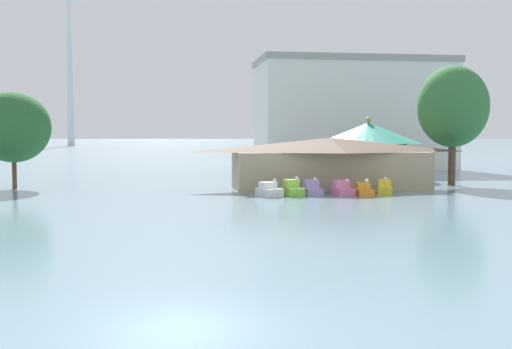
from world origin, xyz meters
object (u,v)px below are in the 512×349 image
Objects in this scene: pedal_boat_pink at (342,189)px; pedal_boat_orange at (363,190)px; boathouse at (330,162)px; pedal_boat_yellow at (385,188)px; background_building_block at (353,114)px; pedal_boat_white at (269,191)px; pedal_boat_lime at (292,189)px; pedal_boat_lavender at (312,189)px; shoreline_tree_tall_left at (13,127)px; distant_broadcast_tower at (69,26)px; green_roof_pavilion at (368,147)px; shoreline_tree_right at (453,107)px.

pedal_boat_pink reaches higher than pedal_boat_orange.
boathouse is at bearing -167.25° from pedal_boat_orange.
pedal_boat_yellow is (4.41, 0.96, -0.02)m from pedal_boat_pink.
boathouse is 0.67× the size of background_building_block.
pedal_boat_white is 0.95× the size of pedal_boat_orange.
pedal_boat_lavender is at bearing 112.34° from pedal_boat_lime.
background_building_block reaches higher than pedal_boat_lavender.
distant_broadcast_tower reaches higher than shoreline_tree_tall_left.
pedal_boat_lime is at bearing -125.91° from green_roof_pavilion.
pedal_boat_lavender reaches higher than pedal_boat_pink.
pedal_boat_lime is at bearing -97.35° from pedal_boat_pink.
pedal_boat_lavender reaches higher than pedal_boat_orange.
boathouse is 15.74m from shoreline_tree_right.
boathouse is at bearing 167.23° from pedal_boat_pink.
pedal_boat_pink is 20.47m from green_roof_pavilion.
green_roof_pavilion reaches higher than boathouse.
pedal_boat_lavender is 2.83m from pedal_boat_pink.
pedal_boat_orange is at bearing -41.34° from pedal_boat_yellow.
boathouse reaches higher than pedal_boat_pink.
green_roof_pavilion is at bearing 147.75° from pedal_boat_pink.
pedal_boat_yellow is at bearing 123.62° from pedal_boat_orange.
pedal_boat_lime is 23.21m from shoreline_tree_right.
boathouse is (7.45, 7.09, 2.20)m from pedal_boat_white.
pedal_boat_yellow is at bearing 86.62° from pedal_boat_lavender.
pedal_boat_yellow is 0.02× the size of distant_broadcast_tower.
pedal_boat_white is at bearing -91.84° from pedal_boat_lime.
green_roof_pavilion reaches higher than pedal_boat_lavender.
pedal_boat_lime is 8.90m from boathouse.
pedal_boat_lavender reaches higher than pedal_boat_white.
boathouse is 0.14× the size of distant_broadcast_tower.
boathouse is 40.41m from background_building_block.
pedal_boat_lime is at bearing -154.74° from shoreline_tree_right.
pedal_boat_pink is 1.92m from pedal_boat_orange.
pedal_boat_orange is at bearing 67.58° from pedal_boat_pink.
distant_broadcast_tower is (-72.57, 257.64, 57.03)m from green_roof_pavilion.
boathouse is at bearing -170.25° from shoreline_tree_right.
distant_broadcast_tower is at bearing -147.25° from pedal_boat_yellow.
pedal_boat_yellow is at bearing 87.15° from pedal_boat_lime.
pedal_boat_yellow reaches higher than pedal_boat_pink.
distant_broadcast_tower is (-59.37, 275.87, 60.50)m from pedal_boat_lime.
pedal_boat_orange is 0.02× the size of distant_broadcast_tower.
green_roof_pavilion is (4.17, 17.29, 3.52)m from pedal_boat_yellow.
green_roof_pavilion is 273.68m from distant_broadcast_tower.
green_roof_pavilion is 40.36m from shoreline_tree_tall_left.
shoreline_tree_tall_left is 272.13m from distant_broadcast_tower.
distant_broadcast_tower reaches higher than pedal_boat_orange.
boathouse is at bearing -76.48° from distant_broadcast_tower.
pedal_boat_lavender is at bearing -124.22° from pedal_boat_pink.
background_building_block reaches higher than boathouse.
pedal_boat_lavender is 4.73m from pedal_boat_orange.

